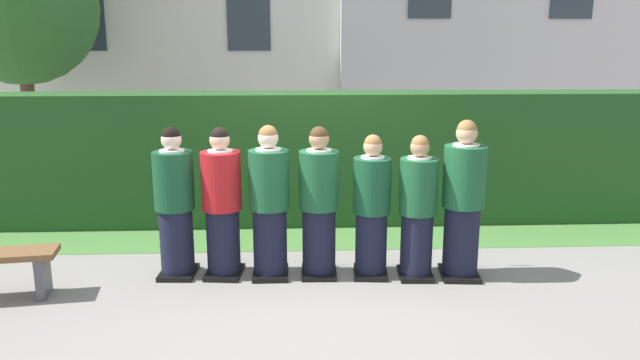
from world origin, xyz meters
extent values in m
plane|color=gray|center=(0.00, 0.00, 0.00)|extent=(60.00, 60.00, 0.00)
cylinder|color=black|center=(-1.52, 0.08, 0.37)|extent=(0.35, 0.35, 0.74)
cube|color=black|center=(-1.52, 0.08, 0.03)|extent=(0.40, 0.48, 0.05)
cylinder|color=#144728|center=(-1.52, 0.08, 1.04)|extent=(0.42, 0.42, 0.61)
cylinder|color=white|center=(-1.52, 0.08, 1.35)|extent=(0.26, 0.26, 0.03)
cube|color=gold|center=(-1.51, 0.28, 1.16)|extent=(0.04, 0.01, 0.27)
sphere|color=beige|center=(-1.52, 0.08, 1.47)|extent=(0.21, 0.21, 0.21)
sphere|color=black|center=(-1.52, 0.08, 1.51)|extent=(0.19, 0.19, 0.19)
cylinder|color=black|center=(-1.03, 0.06, 0.37)|extent=(0.35, 0.35, 0.74)
cube|color=black|center=(-1.03, 0.06, 0.03)|extent=(0.42, 0.50, 0.05)
cylinder|color=#AD191E|center=(-1.03, 0.06, 1.04)|extent=(0.42, 0.42, 0.61)
cylinder|color=white|center=(-1.03, 0.06, 1.35)|extent=(0.26, 0.26, 0.03)
cube|color=gold|center=(-1.00, 0.25, 1.16)|extent=(0.04, 0.02, 0.27)
sphere|color=beige|center=(-1.03, 0.06, 1.47)|extent=(0.21, 0.21, 0.21)
sphere|color=black|center=(-1.03, 0.06, 1.51)|extent=(0.19, 0.19, 0.19)
cylinder|color=black|center=(-0.53, 0.02, 0.37)|extent=(0.36, 0.36, 0.75)
cube|color=black|center=(-0.53, 0.02, 0.03)|extent=(0.38, 0.47, 0.05)
cylinder|color=#19512D|center=(-0.53, 0.02, 1.06)|extent=(0.42, 0.42, 0.62)
cylinder|color=white|center=(-0.53, 0.02, 1.37)|extent=(0.26, 0.26, 0.03)
cube|color=gold|center=(-0.53, 0.22, 1.18)|extent=(0.04, 0.01, 0.27)
sphere|color=beige|center=(-0.53, 0.02, 1.49)|extent=(0.21, 0.21, 0.21)
sphere|color=olive|center=(-0.53, 0.02, 1.53)|extent=(0.19, 0.19, 0.19)
cube|color=white|center=(-0.53, 0.29, 0.96)|extent=(0.15, 0.01, 0.20)
cylinder|color=black|center=(-0.01, 0.02, 0.37)|extent=(0.35, 0.35, 0.74)
cube|color=black|center=(-0.01, 0.02, 0.03)|extent=(0.38, 0.47, 0.05)
cylinder|color=#19512D|center=(-0.01, 0.02, 1.04)|extent=(0.42, 0.42, 0.61)
cylinder|color=white|center=(-0.01, 0.02, 1.35)|extent=(0.26, 0.26, 0.03)
cube|color=navy|center=(0.00, 0.22, 1.17)|extent=(0.04, 0.01, 0.27)
sphere|color=tan|center=(-0.01, 0.02, 1.47)|extent=(0.21, 0.21, 0.21)
sphere|color=#472D19|center=(-0.01, 0.02, 1.51)|extent=(0.19, 0.19, 0.19)
cube|color=white|center=(0.00, 0.29, 0.95)|extent=(0.15, 0.01, 0.20)
cylinder|color=black|center=(0.54, -0.02, 0.35)|extent=(0.34, 0.34, 0.70)
cube|color=black|center=(0.54, -0.02, 0.03)|extent=(0.39, 0.46, 0.05)
cylinder|color=#144728|center=(0.54, -0.02, 0.99)|extent=(0.40, 0.40, 0.58)
cylinder|color=white|center=(0.54, -0.02, 1.28)|extent=(0.25, 0.25, 0.03)
cube|color=gold|center=(0.56, 0.17, 1.11)|extent=(0.04, 0.01, 0.25)
sphere|color=tan|center=(0.54, -0.02, 1.40)|extent=(0.20, 0.20, 0.20)
sphere|color=olive|center=(0.54, -0.02, 1.43)|extent=(0.18, 0.18, 0.18)
cylinder|color=black|center=(1.02, -0.08, 0.35)|extent=(0.34, 0.34, 0.70)
cube|color=black|center=(1.02, -0.08, 0.03)|extent=(0.37, 0.45, 0.05)
cylinder|color=#19512D|center=(1.02, -0.08, 0.99)|extent=(0.40, 0.40, 0.58)
cylinder|color=white|center=(1.02, -0.08, 1.29)|extent=(0.25, 0.25, 0.03)
cube|color=gold|center=(1.03, 0.11, 1.11)|extent=(0.04, 0.01, 0.26)
sphere|color=tan|center=(1.02, -0.08, 1.40)|extent=(0.20, 0.20, 0.20)
sphere|color=olive|center=(1.02, -0.08, 1.44)|extent=(0.18, 0.18, 0.18)
cube|color=white|center=(1.03, 0.18, 0.90)|extent=(0.15, 0.02, 0.20)
cylinder|color=black|center=(1.49, -0.09, 0.39)|extent=(0.37, 0.37, 0.77)
cube|color=black|center=(1.49, -0.09, 0.03)|extent=(0.43, 0.51, 0.05)
cylinder|color=#19512D|center=(1.49, -0.09, 1.09)|extent=(0.44, 0.44, 0.64)
cylinder|color=white|center=(1.49, -0.09, 1.42)|extent=(0.27, 0.27, 0.03)
cube|color=gold|center=(1.51, 0.11, 1.22)|extent=(0.04, 0.02, 0.28)
sphere|color=tan|center=(1.49, -0.09, 1.54)|extent=(0.22, 0.22, 0.22)
sphere|color=olive|center=(1.49, -0.09, 1.58)|extent=(0.20, 0.20, 0.20)
cube|color=white|center=(1.51, 0.18, 1.00)|extent=(0.15, 0.02, 0.20)
cube|color=#214C1E|center=(0.00, 2.01, 0.89)|extent=(9.84, 0.70, 1.77)
cube|color=silver|center=(4.07, 9.00, 2.76)|extent=(6.62, 4.38, 5.52)
cube|color=silver|center=(-2.86, 9.32, 2.23)|extent=(7.58, 4.43, 4.46)
cube|color=#2D3842|center=(-4.57, 7.09, 2.77)|extent=(0.90, 0.04, 1.10)
cube|color=#2D3842|center=(-1.16, 7.09, 2.77)|extent=(0.90, 0.04, 1.10)
cylinder|color=brown|center=(-5.13, 5.40, 0.86)|extent=(0.24, 0.24, 1.72)
sphere|color=#2D6028|center=(-5.13, 5.40, 3.02)|extent=(2.76, 2.76, 2.76)
cube|color=#4C4C51|center=(-2.75, -0.41, 0.21)|extent=(0.12, 0.33, 0.42)
cube|color=#477A38|center=(0.00, 1.21, 0.00)|extent=(9.84, 0.90, 0.01)
camera|label=1|loc=(-0.29, -6.18, 2.49)|focal=34.44mm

